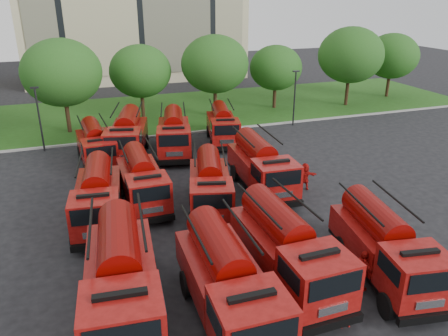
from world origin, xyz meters
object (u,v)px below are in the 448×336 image
object	(u,v)px
fire_truck_6	(210,185)
fire_truck_8	(96,145)
firefighter_2	(360,289)
firefighter_4	(112,233)
fire_truck_9	(127,136)
fire_truck_3	(385,246)
firefighter_0	(345,326)
fire_truck_4	(98,197)
fire_truck_7	(261,166)
fire_truck_0	(121,280)
firefighter_3	(387,275)
fire_truck_11	(222,125)
fire_truck_5	(142,180)
firefighter_5	(304,189)
fire_truck_10	(174,134)
fire_truck_1	(228,282)
fire_truck_2	(287,248)

from	to	relation	value
fire_truck_6	fire_truck_8	world-z (taller)	fire_truck_6
firefighter_2	firefighter_4	xyz separation A→B (m)	(-9.50, 8.22, 0.00)
fire_truck_9	firefighter_4	size ratio (longest dim) A/B	3.95
fire_truck_3	firefighter_4	xyz separation A→B (m)	(-10.91, 7.71, -1.57)
firefighter_0	firefighter_2	xyz separation A→B (m)	(1.86, 1.66, 0.00)
fire_truck_4	firefighter_0	size ratio (longest dim) A/B	4.24
fire_truck_4	fire_truck_7	world-z (taller)	fire_truck_7
fire_truck_7	firefighter_0	world-z (taller)	fire_truck_7
firefighter_2	fire_truck_0	bearing A→B (deg)	72.45
fire_truck_3	firefighter_3	world-z (taller)	fire_truck_3
fire_truck_11	firefighter_3	distance (m)	20.06
fire_truck_8	firefighter_3	world-z (taller)	fire_truck_8
fire_truck_0	fire_truck_8	xyz separation A→B (m)	(0.22, 17.03, -0.28)
fire_truck_6	fire_truck_8	xyz separation A→B (m)	(-5.67, 9.41, -0.04)
fire_truck_8	firefighter_3	size ratio (longest dim) A/B	3.60
fire_truck_5	fire_truck_6	world-z (taller)	fire_truck_6
fire_truck_9	firefighter_5	distance (m)	13.88
fire_truck_5	fire_truck_9	distance (m)	8.37
fire_truck_5	firefighter_5	xyz separation A→B (m)	(10.00, -1.38, -1.51)
fire_truck_10	firefighter_0	bearing A→B (deg)	-72.61
fire_truck_9	firefighter_0	size ratio (longest dim) A/B	4.61
fire_truck_11	firefighter_0	distance (m)	22.29
firefighter_5	firefighter_4	bearing A→B (deg)	20.97
fire_truck_3	fire_truck_10	world-z (taller)	fire_truck_10
fire_truck_0	fire_truck_10	world-z (taller)	fire_truck_0
fire_truck_7	fire_truck_8	world-z (taller)	fire_truck_7
fire_truck_7	fire_truck_0	bearing A→B (deg)	-133.43
fire_truck_10	firefighter_0	world-z (taller)	fire_truck_10
firefighter_2	fire_truck_5	bearing A→B (deg)	24.89
firefighter_4	fire_truck_1	bearing A→B (deg)	167.47
fire_truck_7	fire_truck_4	bearing A→B (deg)	-170.53
fire_truck_11	firefighter_2	size ratio (longest dim) A/B	3.58
fire_truck_9	fire_truck_6	bearing A→B (deg)	-58.13
fire_truck_2	firefighter_5	bearing A→B (deg)	55.43
firefighter_4	fire_truck_5	bearing A→B (deg)	-73.14
fire_truck_8	fire_truck_10	world-z (taller)	fire_truck_10
fire_truck_10	fire_truck_6	bearing A→B (deg)	-78.45
fire_truck_1	fire_truck_8	xyz separation A→B (m)	(-3.52, 18.38, -0.19)
fire_truck_8	fire_truck_10	size ratio (longest dim) A/B	0.89
firefighter_0	firefighter_4	world-z (taller)	firefighter_4
fire_truck_11	firefighter_5	distance (m)	10.88
fire_truck_3	fire_truck_9	world-z (taller)	fire_truck_9
fire_truck_10	fire_truck_3	bearing A→B (deg)	-62.30
fire_truck_6	fire_truck_7	world-z (taller)	fire_truck_7
fire_truck_6	fire_truck_9	bearing A→B (deg)	122.73
firefighter_2	firefighter_5	size ratio (longest dim) A/B	1.06
fire_truck_4	fire_truck_9	xyz separation A→B (m)	(2.88, 9.92, 0.11)
fire_truck_7	fire_truck_6	bearing A→B (deg)	-155.32
fire_truck_0	fire_truck_11	world-z (taller)	fire_truck_0
fire_truck_1	firefighter_0	world-z (taller)	fire_truck_1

